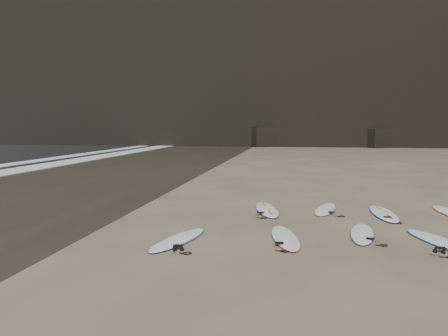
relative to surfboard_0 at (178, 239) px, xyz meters
The scene contains 9 objects.
ground 4.75m from the surfboard_0, 14.61° to the left, with size 240.00×240.00×0.00m, color #897559.
wet_sand 14.00m from the surfboard_0, 126.88° to the left, with size 12.00×200.00×0.01m, color #383026.
surfboard_0 is the anchor object (origin of this frame).
surfboard_1 2.61m from the surfboard_0, 13.48° to the left, with size 0.59×2.44×0.09m, color white.
surfboard_2 4.66m from the surfboard_0, 16.50° to the left, with size 0.55×2.31×0.08m, color white.
surfboard_3 6.27m from the surfboard_0, ahead, with size 0.62×2.60×0.09m, color white.
surfboard_5 4.49m from the surfboard_0, 65.29° to the left, with size 0.63×2.64×0.10m, color white.
surfboard_6 5.83m from the surfboard_0, 49.74° to the left, with size 0.56×2.32×0.08m, color white.
surfboard_7 6.81m from the surfboard_0, 36.07° to the left, with size 0.64×2.68×0.10m, color white.
Camera 1 is at (-1.87, -11.18, 2.79)m, focal length 35.00 mm.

